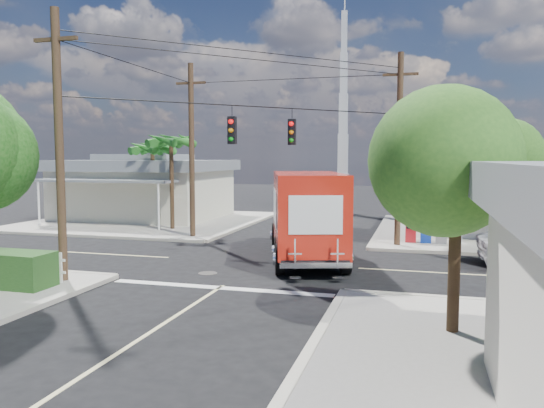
% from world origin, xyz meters
% --- Properties ---
extents(ground, '(120.00, 120.00, 0.00)m').
position_xyz_m(ground, '(0.00, 0.00, 0.00)').
color(ground, black).
rests_on(ground, ground).
extents(sidewalk_ne, '(14.12, 14.12, 0.14)m').
position_xyz_m(sidewalk_ne, '(10.88, 10.88, 0.07)').
color(sidewalk_ne, '#9A958B').
rests_on(sidewalk_ne, ground).
extents(sidewalk_nw, '(14.12, 14.12, 0.14)m').
position_xyz_m(sidewalk_nw, '(-10.88, 10.88, 0.07)').
color(sidewalk_nw, '#9A958B').
rests_on(sidewalk_nw, ground).
extents(road_markings, '(32.00, 32.00, 0.01)m').
position_xyz_m(road_markings, '(0.00, -1.47, 0.01)').
color(road_markings, beige).
rests_on(road_markings, ground).
extents(building_ne, '(11.80, 10.20, 4.50)m').
position_xyz_m(building_ne, '(12.50, 11.97, 2.32)').
color(building_ne, white).
rests_on(building_ne, sidewalk_ne).
extents(building_nw, '(10.80, 10.20, 4.30)m').
position_xyz_m(building_nw, '(-12.00, 12.46, 2.22)').
color(building_nw, beige).
rests_on(building_nw, sidewalk_nw).
extents(radio_tower, '(0.80, 0.80, 17.00)m').
position_xyz_m(radio_tower, '(0.50, 20.00, 5.64)').
color(radio_tower, silver).
rests_on(radio_tower, ground).
extents(tree_ne_front, '(4.21, 4.14, 6.66)m').
position_xyz_m(tree_ne_front, '(7.21, 6.76, 4.77)').
color(tree_ne_front, '#422D1C').
rests_on(tree_ne_front, sidewalk_ne).
extents(tree_ne_back, '(3.77, 3.66, 5.82)m').
position_xyz_m(tree_ne_back, '(9.81, 8.96, 4.19)').
color(tree_ne_back, '#422D1C').
rests_on(tree_ne_back, sidewalk_ne).
extents(tree_se, '(3.67, 3.54, 5.62)m').
position_xyz_m(tree_se, '(7.01, -7.24, 4.04)').
color(tree_se, '#422D1C').
rests_on(tree_se, sidewalk_se).
extents(palm_nw_front, '(3.01, 3.08, 5.59)m').
position_xyz_m(palm_nw_front, '(-7.50, 7.50, 5.04)').
color(palm_nw_front, '#422D1C').
rests_on(palm_nw_front, sidewalk_nw).
extents(palm_nw_back, '(3.01, 3.08, 5.19)m').
position_xyz_m(palm_nw_back, '(-9.50, 9.00, 4.67)').
color(palm_nw_back, '#422D1C').
rests_on(palm_nw_back, sidewalk_nw).
extents(utility_poles, '(12.00, 10.68, 9.00)m').
position_xyz_m(utility_poles, '(-1.58, 1.60, 4.67)').
color(utility_poles, '#473321').
rests_on(utility_poles, ground).
extents(vending_boxes, '(1.90, 0.50, 1.10)m').
position_xyz_m(vending_boxes, '(6.50, 6.20, 0.69)').
color(vending_boxes, '#AA141B').
rests_on(vending_boxes, sidewalk_ne).
extents(delivery_truck, '(4.74, 8.66, 3.60)m').
position_xyz_m(delivery_truck, '(1.69, 1.18, 1.83)').
color(delivery_truck, black).
rests_on(delivery_truck, ground).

